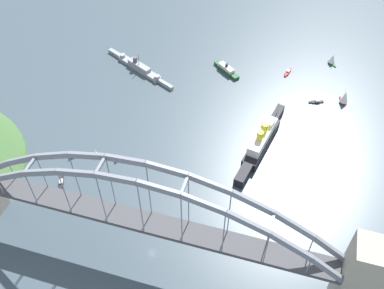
# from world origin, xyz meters

# --- Properties ---
(ground_plane) EXTENTS (1400.00, 1400.00, 0.00)m
(ground_plane) POSITION_xyz_m (0.00, 0.00, 0.00)
(ground_plane) COLOR #3D4C56
(harbor_arch_bridge) EXTENTS (271.03, 15.96, 71.61)m
(harbor_arch_bridge) POSITION_xyz_m (-0.00, 0.00, 30.46)
(harbor_arch_bridge) COLOR #ADA38E
(harbor_arch_bridge) RESTS_ON ground
(ocean_liner) EXTENTS (21.41, 80.46, 19.58)m
(ocean_liner) POSITION_xyz_m (43.92, 97.78, 6.09)
(ocean_liner) COLOR black
(ocean_liner) RESTS_ON ground
(naval_cruiser) EXTENTS (70.48, 38.08, 15.89)m
(naval_cruiser) POSITION_xyz_m (-68.87, 156.85, 2.48)
(naval_cruiser) COLOR gray
(naval_cruiser) RESTS_ON ground
(harbor_ferry_steamer) EXTENTS (24.96, 20.84, 7.78)m
(harbor_ferry_steamer) POSITION_xyz_m (1.72, 174.43, 2.35)
(harbor_ferry_steamer) COLOR #23512D
(harbor_ferry_steamer) RESTS_ON ground
(small_boat_0) EXTENTS (4.79, 12.39, 2.48)m
(small_boat_0) POSITION_xyz_m (50.82, 187.21, 0.90)
(small_boat_0) COLOR #B2231E
(small_boat_0) RESTS_ON ground
(small_boat_1) EXTENTS (7.85, 10.35, 12.17)m
(small_boat_1) POSITION_xyz_m (96.48, 161.42, 5.67)
(small_boat_1) COLOR #B2231E
(small_boat_1) RESTS_ON ground
(small_boat_2) EXTENTS (11.18, 5.79, 2.38)m
(small_boat_2) POSITION_xyz_m (76.93, 156.11, 0.84)
(small_boat_2) COLOR black
(small_boat_2) RESTS_ON ground
(small_boat_3) EXTENTS (8.40, 9.41, 9.53)m
(small_boat_3) POSITION_xyz_m (84.46, 211.03, 4.44)
(small_boat_3) COLOR #2D6B3D
(small_boat_3) RESTS_ON ground
(small_boat_4) EXTENTS (5.95, 4.73, 6.31)m
(small_boat_4) POSITION_xyz_m (-62.17, 58.42, 2.94)
(small_boat_4) COLOR #2D6B3D
(small_boat_4) RESTS_ON ground
(small_boat_5) EXTENTS (6.42, 4.95, 6.88)m
(small_boat_5) POSITION_xyz_m (-46.27, 58.91, 3.22)
(small_boat_5) COLOR #B2231E
(small_boat_5) RESTS_ON ground
(small_boat_6) EXTENTS (6.90, 4.11, 6.93)m
(small_boat_6) POSITION_xyz_m (-76.84, 52.56, 3.24)
(small_boat_6) COLOR brown
(small_boat_6) RESTS_ON ground
(small_boat_7) EXTENTS (5.90, 4.32, 6.11)m
(small_boat_7) POSITION_xyz_m (71.08, 24.61, 2.86)
(small_boat_7) COLOR #234C8C
(small_boat_7) RESTS_ON ground
(small_boat_8) EXTENTS (6.41, 11.97, 1.91)m
(small_boat_8) POSITION_xyz_m (-72.72, 29.95, 0.67)
(small_boat_8) COLOR black
(small_boat_8) RESTS_ON ground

